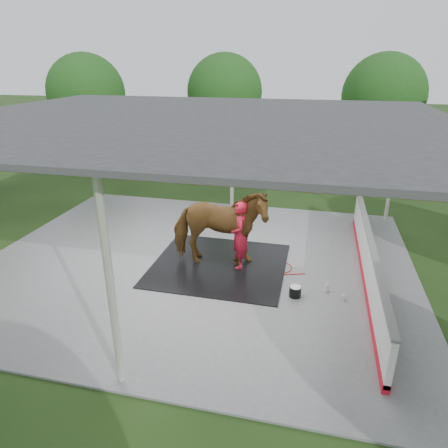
% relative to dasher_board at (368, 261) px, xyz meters
% --- Properties ---
extents(ground, '(100.00, 100.00, 0.00)m').
position_rel_dasher_board_xyz_m(ground, '(-4.60, 0.00, -0.59)').
color(ground, '#1E3814').
extents(concrete_slab, '(12.00, 10.00, 0.05)m').
position_rel_dasher_board_xyz_m(concrete_slab, '(-4.60, 0.00, -0.57)').
color(concrete_slab, slate).
rests_on(concrete_slab, ground).
extents(pavilion_structure, '(12.60, 10.60, 4.05)m').
position_rel_dasher_board_xyz_m(pavilion_structure, '(-4.60, -0.00, 3.37)').
color(pavilion_structure, beige).
rests_on(pavilion_structure, ground).
extents(dasher_board, '(0.16, 8.00, 1.15)m').
position_rel_dasher_board_xyz_m(dasher_board, '(0.00, 0.00, 0.00)').
color(dasher_board, red).
rests_on(dasher_board, concrete_slab).
extents(tree_belt, '(28.00, 28.00, 5.80)m').
position_rel_dasher_board_xyz_m(tree_belt, '(-4.30, 0.90, 3.20)').
color(tree_belt, '#382314').
rests_on(tree_belt, ground).
extents(rubber_mat, '(3.65, 3.43, 0.03)m').
position_rel_dasher_board_xyz_m(rubber_mat, '(-3.92, -0.09, -0.53)').
color(rubber_mat, black).
rests_on(rubber_mat, concrete_slab).
extents(horse, '(2.77, 1.52, 2.24)m').
position_rel_dasher_board_xyz_m(horse, '(-3.92, -0.09, 0.60)').
color(horse, brown).
rests_on(horse, rubber_mat).
extents(handler, '(0.63, 0.79, 1.90)m').
position_rel_dasher_board_xyz_m(handler, '(-3.37, -0.03, 0.41)').
color(handler, red).
rests_on(handler, concrete_slab).
extents(wash_bucket, '(0.29, 0.29, 0.27)m').
position_rel_dasher_board_xyz_m(wash_bucket, '(-1.74, -1.22, -0.40)').
color(wash_bucket, black).
rests_on(wash_bucket, concrete_slab).
extents(soap_bottle_a, '(0.13, 0.13, 0.28)m').
position_rel_dasher_board_xyz_m(soap_bottle_a, '(-0.99, -0.82, -0.41)').
color(soap_bottle_a, silver).
rests_on(soap_bottle_a, concrete_slab).
extents(soap_bottle_b, '(0.12, 0.12, 0.20)m').
position_rel_dasher_board_xyz_m(soap_bottle_b, '(-0.60, -1.11, -0.44)').
color(soap_bottle_b, '#338CD8').
rests_on(soap_bottle_b, concrete_slab).
extents(hose_coil, '(2.15, 1.35, 0.02)m').
position_rel_dasher_board_xyz_m(hose_coil, '(-2.88, -0.17, -0.53)').
color(hose_coil, red).
rests_on(hose_coil, concrete_slab).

